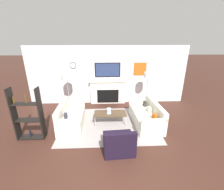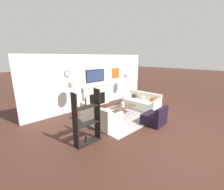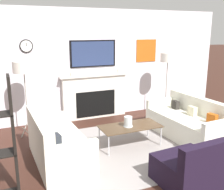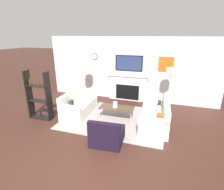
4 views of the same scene
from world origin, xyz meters
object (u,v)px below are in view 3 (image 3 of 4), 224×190
object	(u,v)px
couch_left	(57,145)
armchair	(189,169)
hurricane_candle	(128,122)
floor_lamp_right	(168,59)
coffee_table	(130,127)
couch_right	(188,123)
floor_lamp_left	(24,68)

from	to	relation	value
couch_left	armchair	distance (m)	2.16
hurricane_candle	floor_lamp_right	xyz separation A→B (m)	(1.71, 1.25, 1.01)
armchair	floor_lamp_right	size ratio (longest dim) A/B	0.53
coffee_table	floor_lamp_right	bearing A→B (deg)	36.95
coffee_table	couch_right	bearing A→B (deg)	-3.24
floor_lamp_left	floor_lamp_right	size ratio (longest dim) A/B	0.97
floor_lamp_left	armchair	bearing A→B (deg)	-54.92
armchair	couch_right	bearing A→B (deg)	51.44
couch_left	coffee_table	bearing A→B (deg)	3.17
couch_left	coffee_table	size ratio (longest dim) A/B	1.39
armchair	hurricane_candle	xyz separation A→B (m)	(-0.23, 1.51, 0.24)
couch_right	armchair	xyz separation A→B (m)	(-1.15, -1.44, -0.04)
armchair	floor_lamp_right	bearing A→B (deg)	61.86
floor_lamp_right	couch_right	bearing A→B (deg)	-104.00
floor_lamp_left	floor_lamp_right	distance (m)	3.42
couch_left	couch_right	world-z (taller)	couch_left
couch_right	hurricane_candle	xyz separation A→B (m)	(-1.38, 0.07, 0.20)
floor_lamp_right	armchair	bearing A→B (deg)	-118.14
couch_right	coffee_table	world-z (taller)	couch_right
couch_left	coffee_table	world-z (taller)	couch_left
hurricane_candle	floor_lamp_left	world-z (taller)	floor_lamp_left
coffee_table	armchair	bearing A→B (deg)	-83.20
floor_lamp_left	floor_lamp_right	world-z (taller)	floor_lamp_right
armchair	coffee_table	distance (m)	1.53
couch_left	couch_right	size ratio (longest dim) A/B	0.88
couch_left	hurricane_candle	size ratio (longest dim) A/B	8.31
couch_left	armchair	xyz separation A→B (m)	(1.61, -1.44, -0.05)
couch_right	armchair	world-z (taller)	couch_right
couch_right	armchair	bearing A→B (deg)	-128.56
hurricane_candle	floor_lamp_right	distance (m)	2.35
floor_lamp_left	floor_lamp_right	bearing A→B (deg)	0.00
couch_right	floor_lamp_right	world-z (taller)	floor_lamp_right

